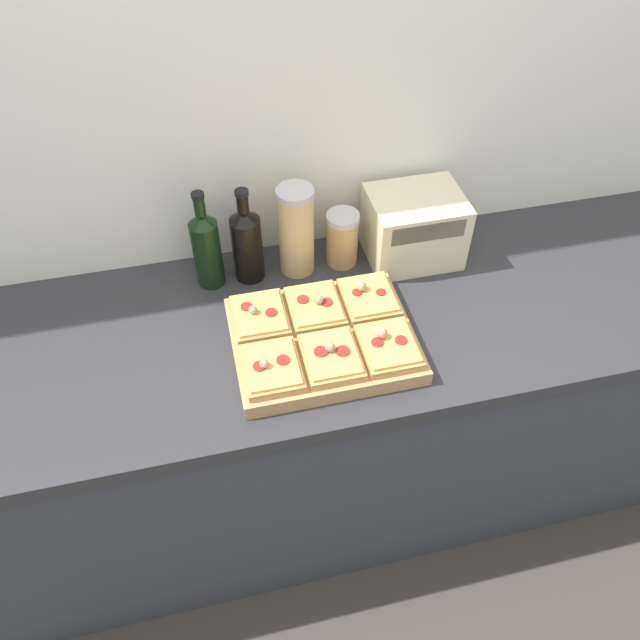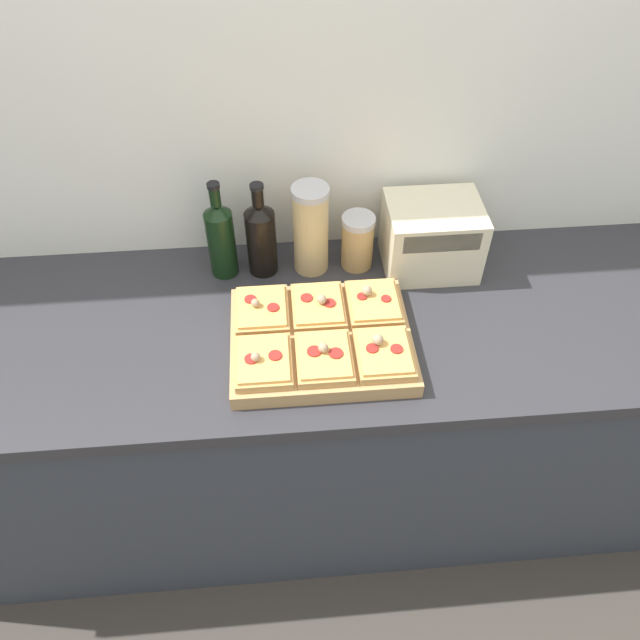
{
  "view_description": "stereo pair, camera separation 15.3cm",
  "coord_description": "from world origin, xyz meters",
  "px_view_note": "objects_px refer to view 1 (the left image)",
  "views": [
    {
      "loc": [
        -0.22,
        -0.76,
        2.07
      ],
      "look_at": [
        0.02,
        0.26,
        0.95
      ],
      "focal_mm": 35.0,
      "sensor_mm": 36.0,
      "label": 1
    },
    {
      "loc": [
        -0.07,
        -0.78,
        2.07
      ],
      "look_at": [
        0.02,
        0.26,
        0.95
      ],
      "focal_mm": 35.0,
      "sensor_mm": 36.0,
      "label": 2
    }
  ],
  "objects_px": {
    "grain_jar_tall": "(296,231)",
    "toaster_oven": "(414,227)",
    "cutting_board": "(323,340)",
    "grain_jar_short": "(342,239)",
    "wine_bottle": "(247,243)",
    "olive_oil_bottle": "(206,248)"
  },
  "relations": [
    {
      "from": "cutting_board",
      "to": "toaster_oven",
      "type": "distance_m",
      "value": 0.44
    },
    {
      "from": "olive_oil_bottle",
      "to": "grain_jar_short",
      "type": "distance_m",
      "value": 0.37
    },
    {
      "from": "olive_oil_bottle",
      "to": "wine_bottle",
      "type": "xyz_separation_m",
      "value": [
        0.11,
        0.0,
        -0.0
      ]
    },
    {
      "from": "olive_oil_bottle",
      "to": "grain_jar_tall",
      "type": "xyz_separation_m",
      "value": [
        0.24,
        0.0,
        0.01
      ]
    },
    {
      "from": "olive_oil_bottle",
      "to": "wine_bottle",
      "type": "height_order",
      "value": "olive_oil_bottle"
    },
    {
      "from": "cutting_board",
      "to": "toaster_oven",
      "type": "relative_size",
      "value": 1.6
    },
    {
      "from": "grain_jar_short",
      "to": "wine_bottle",
      "type": "bearing_deg",
      "value": 180.0
    },
    {
      "from": "wine_bottle",
      "to": "grain_jar_short",
      "type": "relative_size",
      "value": 1.73
    },
    {
      "from": "cutting_board",
      "to": "olive_oil_bottle",
      "type": "distance_m",
      "value": 0.4
    },
    {
      "from": "cutting_board",
      "to": "grain_jar_short",
      "type": "bearing_deg",
      "value": 67.2
    },
    {
      "from": "olive_oil_bottle",
      "to": "grain_jar_short",
      "type": "relative_size",
      "value": 1.79
    },
    {
      "from": "wine_bottle",
      "to": "grain_jar_short",
      "type": "distance_m",
      "value": 0.26
    },
    {
      "from": "grain_jar_tall",
      "to": "olive_oil_bottle",
      "type": "bearing_deg",
      "value": -180.0
    },
    {
      "from": "wine_bottle",
      "to": "grain_jar_tall",
      "type": "bearing_deg",
      "value": 0.0
    },
    {
      "from": "cutting_board",
      "to": "grain_jar_short",
      "type": "xyz_separation_m",
      "value": [
        0.13,
        0.3,
        0.06
      ]
    },
    {
      "from": "cutting_board",
      "to": "toaster_oven",
      "type": "xyz_separation_m",
      "value": [
        0.33,
        0.28,
        0.08
      ]
    },
    {
      "from": "grain_jar_short",
      "to": "toaster_oven",
      "type": "relative_size",
      "value": 0.59
    },
    {
      "from": "wine_bottle",
      "to": "toaster_oven",
      "type": "bearing_deg",
      "value": -2.0
    },
    {
      "from": "grain_jar_tall",
      "to": "toaster_oven",
      "type": "height_order",
      "value": "grain_jar_tall"
    },
    {
      "from": "wine_bottle",
      "to": "olive_oil_bottle",
      "type": "bearing_deg",
      "value": -180.0
    },
    {
      "from": "olive_oil_bottle",
      "to": "grain_jar_short",
      "type": "height_order",
      "value": "olive_oil_bottle"
    },
    {
      "from": "wine_bottle",
      "to": "grain_jar_tall",
      "type": "height_order",
      "value": "wine_bottle"
    }
  ]
}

